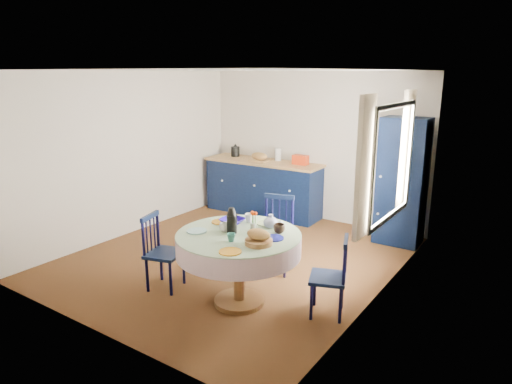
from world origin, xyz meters
TOP-DOWN VIEW (x-y plane):
  - floor at (0.00, 0.00)m, footprint 4.50×4.50m
  - ceiling at (0.00, 0.00)m, footprint 4.50×4.50m
  - wall_back at (0.00, 2.25)m, footprint 4.00×0.02m
  - wall_left at (-2.00, 0.00)m, footprint 0.02×4.50m
  - wall_right at (2.00, 0.00)m, footprint 0.02×4.50m
  - window at (1.95, 0.30)m, footprint 0.10×1.74m
  - kitchen_counter at (-0.81, 1.96)m, footprint 2.18×0.74m
  - pantry_cabinet at (1.66, 1.85)m, footprint 0.66×0.49m
  - dining_table at (0.81, -1.00)m, footprint 1.34×1.34m
  - chair_left at (-0.18, -1.19)m, footprint 0.48×0.49m
  - chair_far at (0.66, -0.01)m, footprint 0.53×0.51m
  - chair_right at (1.74, -0.66)m, footprint 0.48×0.49m
  - mug_a at (0.63, -1.02)m, footprint 0.12×0.12m
  - mug_b at (0.87, -1.22)m, footprint 0.09×0.09m
  - mug_c at (1.14, -0.74)m, footprint 0.12×0.12m
  - mug_d at (0.68, -0.62)m, footprint 0.11×0.11m
  - cobalt_bowl at (0.55, -0.78)m, footprint 0.27×0.27m

SIDE VIEW (x-z plane):
  - floor at x=0.00m, z-range 0.00..0.00m
  - chair_right at x=1.74m, z-range 0.01..0.86m
  - chair_left at x=-0.18m, z-range 0.01..0.90m
  - chair_far at x=0.66m, z-range 0.01..0.97m
  - kitchen_counter at x=-0.81m, z-range -0.11..1.10m
  - dining_table at x=0.81m, z-range 0.14..1.23m
  - cobalt_bowl at x=0.55m, z-range 0.81..0.88m
  - mug_b at x=0.87m, z-range 0.81..0.90m
  - mug_a at x=0.63m, z-range 0.81..0.91m
  - mug_c at x=1.14m, z-range 0.81..0.91m
  - mug_d at x=0.68m, z-range 0.81..0.91m
  - pantry_cabinet at x=1.66m, z-range 0.00..1.87m
  - wall_back at x=0.00m, z-range 0.00..2.50m
  - wall_left at x=-2.00m, z-range 0.00..2.50m
  - wall_right at x=2.00m, z-range 0.00..2.50m
  - window at x=1.95m, z-range 0.80..2.25m
  - ceiling at x=0.00m, z-range 2.50..2.50m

